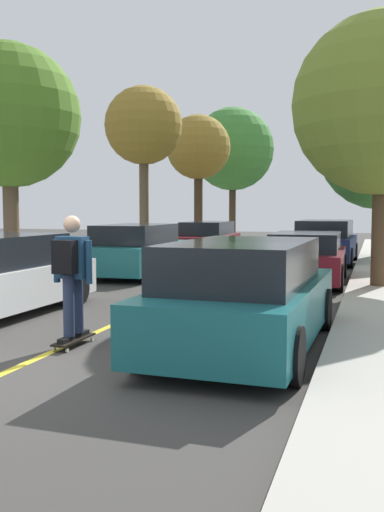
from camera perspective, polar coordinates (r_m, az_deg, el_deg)
ground at (r=7.41m, az=-15.94°, el=-10.11°), size 80.00×80.00×0.00m
center_line at (r=10.88m, az=-4.16°, el=-5.19°), size 0.12×39.20×0.01m
parked_car_left_near at (r=16.20m, az=-5.47°, el=0.57°), size 2.02×4.39×1.43m
parked_car_left_far at (r=22.86m, az=1.51°, el=1.69°), size 2.03×4.64×1.35m
parked_car_right_nearest at (r=7.74m, az=5.28°, el=-3.92°), size 2.01×4.43×1.45m
parked_car_right_near at (r=14.70m, az=11.25°, el=-0.20°), size 1.96×4.18×1.28m
parked_car_right_far at (r=20.26m, az=13.04°, el=1.37°), size 2.04×4.29×1.47m
street_tree_left_nearest at (r=14.22m, az=-17.65°, el=12.96°), size 3.28×3.28×5.49m
street_tree_left_near at (r=21.37m, az=-4.81°, el=12.58°), size 2.81×2.81×6.12m
street_tree_left_far at (r=27.66m, az=0.63°, el=10.58°), size 3.03×3.03×6.13m
street_tree_left_farthest at (r=34.26m, az=4.04°, el=10.45°), size 4.80×4.80×7.58m
street_tree_right_nearest at (r=13.83m, az=18.34°, el=13.97°), size 4.02×4.02×6.04m
street_tree_right_near at (r=22.18m, az=18.11°, el=10.06°), size 4.41×4.41×6.10m
fire_hydrant at (r=15.93m, az=-11.96°, el=-0.38°), size 0.20×0.20×0.70m
skateboard at (r=8.11m, az=-11.58°, el=-8.11°), size 0.23×0.84×0.10m
skateboarder at (r=7.92m, az=-11.82°, el=-1.31°), size 0.58×0.70×1.67m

